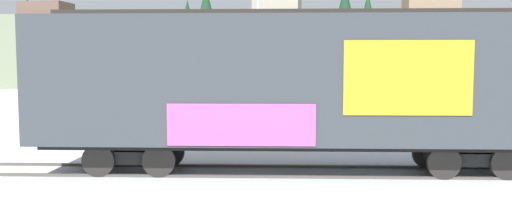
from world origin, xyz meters
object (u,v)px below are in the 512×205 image
flagpole (264,26)px  parked_car_green (372,119)px  freight_car (299,82)px  parked_car_red (221,119)px

flagpole → parked_car_green: (4.79, -5.48, -4.29)m
freight_car → parked_car_red: size_ratio=3.28×
freight_car → flagpole: 12.43m
parked_car_green → parked_car_red: bearing=-179.0°
freight_car → parked_car_green: (3.17, 6.59, -1.79)m
freight_car → flagpole: bearing=97.7°
parked_car_red → parked_car_green: bearing=1.0°
flagpole → parked_car_red: bearing=-105.3°
flagpole → parked_car_green: bearing=-48.8°
flagpole → parked_car_red: size_ratio=1.73×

